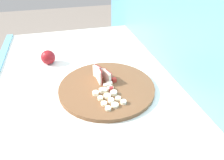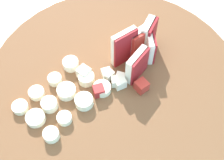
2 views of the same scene
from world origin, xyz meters
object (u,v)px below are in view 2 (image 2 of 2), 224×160
object	(u,v)px
banana_slice_rows	(64,96)
apple_dice_pile	(109,80)
cutting_board	(115,81)
apple_wedge_fan	(139,47)

from	to	relation	value
banana_slice_rows	apple_dice_pile	bearing A→B (deg)	169.26
apple_dice_pile	cutting_board	bearing A→B (deg)	-168.57
apple_wedge_fan	banana_slice_rows	size ratio (longest dim) A/B	0.64
banana_slice_rows	cutting_board	bearing A→B (deg)	172.40
apple_dice_pile	banana_slice_rows	size ratio (longest dim) A/B	0.62
apple_wedge_fan	banana_slice_rows	xyz separation A→B (m)	(0.14, 0.00, -0.02)
cutting_board	apple_wedge_fan	bearing A→B (deg)	-165.67
cutting_board	banana_slice_rows	size ratio (longest dim) A/B	2.86
cutting_board	banana_slice_rows	world-z (taller)	banana_slice_rows
apple_dice_pile	banana_slice_rows	bearing A→B (deg)	-10.74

